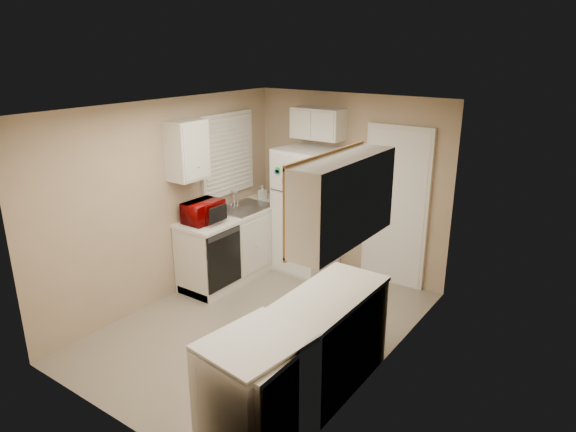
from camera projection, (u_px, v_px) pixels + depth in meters
The scene contains 19 objects.
floor at pixel (262, 325), 5.73m from camera, with size 3.80×3.80×0.00m, color #A99E8B.
ceiling at pixel (258, 107), 4.96m from camera, with size 3.80×3.80×0.00m, color white.
wall_left at pixel (168, 201), 6.11m from camera, with size 3.80×3.80×0.00m, color tan.
wall_right at pixel (384, 254), 4.58m from camera, with size 3.80×3.80×0.00m, color tan.
wall_back at pixel (349, 185), 6.82m from camera, with size 2.80×2.80×0.00m, color tan.
wall_front at pixel (105, 292), 3.87m from camera, with size 2.80×2.80×0.00m, color tan.
left_counter at pixel (238, 243), 6.88m from camera, with size 0.60×1.80×0.90m, color silver.
dishwasher at pixel (224, 259), 6.25m from camera, with size 0.03×0.58×0.72m, color black.
sink at pixel (245, 211), 6.87m from camera, with size 0.54×0.74×0.16m, color gray.
microwave at pixel (203, 210), 6.27m from camera, with size 0.26×0.47×0.32m, color #780303.
soap_bottle at pixel (262, 192), 7.21m from camera, with size 0.09×0.09×0.20m, color white.
window_blinds at pixel (228, 154), 6.77m from camera, with size 0.10×0.98×1.08m, color silver.
upper_cabinet_left at pixel (187, 150), 6.01m from camera, with size 0.30×0.45×0.70m, color silver.
refrigerator at pixel (306, 210), 6.92m from camera, with size 0.70×0.68×1.70m, color white.
cabinet_over_fridge at pixel (318, 123), 6.66m from camera, with size 0.70×0.30×0.40m, color silver.
interior_door at pixel (395, 208), 6.46m from camera, with size 0.86×0.06×2.08m, color white.
right_counter at pixel (306, 357), 4.36m from camera, with size 0.60×2.00×0.90m, color silver.
stove at pixel (257, 393), 3.88m from camera, with size 0.63×0.78×0.94m, color white.
upper_cabinet_right at pixel (344, 200), 4.08m from camera, with size 0.30×1.20×0.70m, color silver.
Camera 1 is at (3.14, -3.95, 2.98)m, focal length 32.00 mm.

